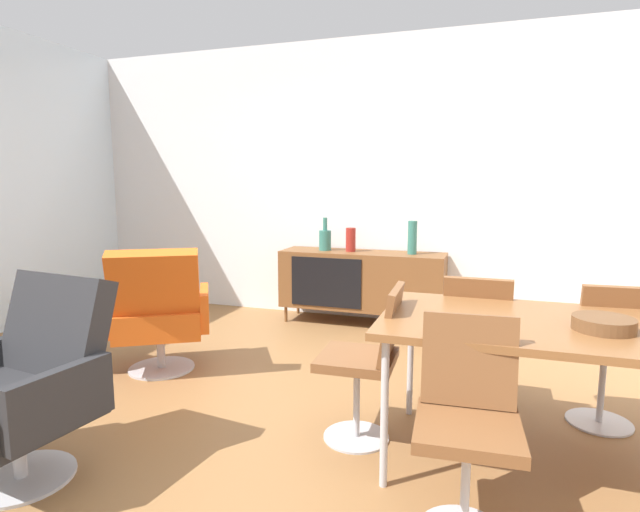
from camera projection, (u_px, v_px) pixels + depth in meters
name	position (u px, v px, depth m)	size (l,w,h in m)	color
ground_plane	(267.00, 430.00, 2.86)	(8.32, 8.32, 0.00)	olive
wall_back	(373.00, 182.00, 5.10)	(6.80, 0.12, 2.80)	white
sideboard	(361.00, 280.00, 4.96)	(1.60, 0.45, 0.72)	brown
vase_cobalt	(325.00, 239.00, 5.03)	(0.12, 0.12, 0.33)	#337266
vase_sculptural_dark	(412.00, 238.00, 4.74)	(0.09, 0.09, 0.32)	#337266
vase_ceramic_small	(351.00, 240.00, 4.94)	(0.10, 0.10, 0.23)	maroon
dining_table	(553.00, 331.00, 2.37)	(1.60, 0.90, 0.74)	brown
wooden_bowl_on_table	(604.00, 324.00, 2.24)	(0.26, 0.26, 0.06)	brown
dining_chair_back_left	(477.00, 337.00, 3.04)	(0.41, 0.43, 0.86)	brown
dining_chair_back_right	(608.00, 349.00, 2.82)	(0.43, 0.45, 0.86)	brown
dining_chair_near_window	(368.00, 357.00, 2.69)	(0.44, 0.42, 0.86)	brown
dining_chair_front_left	(468.00, 418.00, 2.00)	(0.43, 0.45, 0.86)	brown
lounge_chair_red	(158.00, 311.00, 3.67)	(0.89, 0.88, 0.95)	#D85919
armchair_black_shell	(27.00, 380.00, 2.38)	(0.78, 0.73, 0.95)	#262628
side_table_round	(65.00, 329.00, 3.71)	(0.44, 0.44, 0.52)	white
fruit_bowl	(63.00, 298.00, 3.68)	(0.20, 0.20, 0.11)	#262628
magazine_stack	(39.00, 336.00, 4.29)	(0.33, 0.40, 0.19)	#262626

